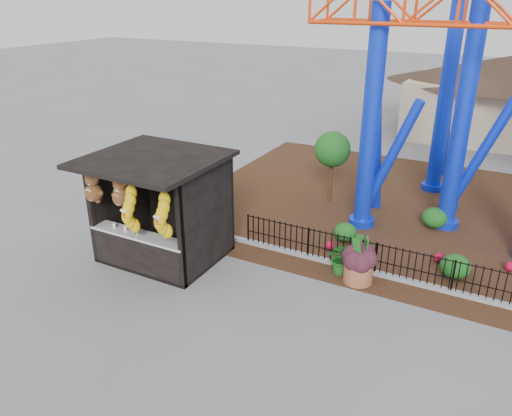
% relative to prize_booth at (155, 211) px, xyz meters
% --- Properties ---
extents(ground, '(120.00, 120.00, 0.00)m').
position_rel_prize_booth_xyz_m(ground, '(3.01, -0.90, -1.54)').
color(ground, slate).
rests_on(ground, ground).
extents(mulch_bed, '(18.00, 12.00, 0.02)m').
position_rel_prize_booth_xyz_m(mulch_bed, '(7.01, 7.10, -1.53)').
color(mulch_bed, '#331E11').
rests_on(mulch_bed, ground).
extents(curb, '(18.00, 0.18, 0.12)m').
position_rel_prize_booth_xyz_m(curb, '(7.01, 2.10, -1.48)').
color(curb, gray).
rests_on(curb, ground).
extents(prize_booth, '(3.50, 3.40, 3.12)m').
position_rel_prize_booth_xyz_m(prize_booth, '(0.00, 0.00, 0.00)').
color(prize_booth, black).
rests_on(prize_booth, ground).
extents(picket_fence, '(12.20, 0.06, 1.00)m').
position_rel_prize_booth_xyz_m(picket_fence, '(7.91, 2.10, -1.04)').
color(picket_fence, black).
rests_on(picket_fence, ground).
extents(terracotta_planter, '(0.81, 0.81, 0.62)m').
position_rel_prize_booth_xyz_m(terracotta_planter, '(5.50, 1.54, -1.23)').
color(terracotta_planter, brown).
rests_on(terracotta_planter, ground).
extents(planter_foliage, '(0.70, 0.70, 0.64)m').
position_rel_prize_booth_xyz_m(planter_foliage, '(5.50, 1.54, -0.60)').
color(planter_foliage, '#361520').
rests_on(planter_foliage, terracotta_planter).
extents(potted_plant, '(1.06, 1.00, 0.93)m').
position_rel_prize_booth_xyz_m(potted_plant, '(4.96, 1.80, -1.07)').
color(potted_plant, '#1A4C16').
rests_on(potted_plant, ground).
extents(landscaping, '(7.46, 3.85, 0.66)m').
position_rel_prize_booth_xyz_m(landscaping, '(7.51, 4.40, -1.23)').
color(landscaping, '#175017').
rests_on(landscaping, mulch_bed).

